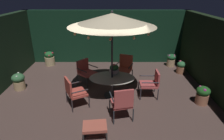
# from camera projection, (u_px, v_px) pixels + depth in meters

# --- Properties ---
(ground_plane) EXTENTS (7.95, 7.39, 0.02)m
(ground_plane) POSITION_uv_depth(u_px,v_px,m) (104.00, 96.00, 6.63)
(ground_plane) COLOR #503C36
(hedge_backdrop_rear) EXTENTS (7.95, 0.30, 2.55)m
(hedge_backdrop_rear) POSITION_uv_depth(u_px,v_px,m) (107.00, 37.00, 9.40)
(hedge_backdrop_rear) COLOR black
(hedge_backdrop_rear) RESTS_ON ground_plane
(hedge_backdrop_right) EXTENTS (0.30, 7.39, 2.55)m
(hedge_backdrop_right) POSITION_uv_depth(u_px,v_px,m) (222.00, 62.00, 6.13)
(hedge_backdrop_right) COLOR black
(hedge_backdrop_right) RESTS_ON ground_plane
(patio_dining_table) EXTENTS (1.54, 1.12, 0.71)m
(patio_dining_table) POSITION_uv_depth(u_px,v_px,m) (112.00, 81.00, 6.45)
(patio_dining_table) COLOR #2D2C30
(patio_dining_table) RESTS_ON ground_plane
(patio_umbrella) EXTENTS (2.68, 2.68, 2.87)m
(patio_umbrella) POSITION_uv_depth(u_px,v_px,m) (112.00, 20.00, 5.66)
(patio_umbrella) COLOR #322B35
(patio_umbrella) RESTS_ON ground_plane
(centerpiece_planter) EXTENTS (0.34, 0.34, 0.40)m
(centerpiece_planter) POSITION_uv_depth(u_px,v_px,m) (114.00, 69.00, 6.50)
(centerpiece_planter) COLOR silver
(centerpiece_planter) RESTS_ON patio_dining_table
(patio_chair_north) EXTENTS (0.84, 0.84, 0.97)m
(patio_chair_north) POSITION_uv_depth(u_px,v_px,m) (86.00, 70.00, 7.27)
(patio_chair_north) COLOR #2A312E
(patio_chair_north) RESTS_ON ground_plane
(patio_chair_northeast) EXTENTS (0.80, 0.83, 0.96)m
(patio_chair_northeast) POSITION_uv_depth(u_px,v_px,m) (74.00, 91.00, 5.87)
(patio_chair_northeast) COLOR #312A2C
(patio_chair_northeast) RESTS_ON ground_plane
(patio_chair_east) EXTENTS (0.69, 0.70, 1.02)m
(patio_chair_east) POSITION_uv_depth(u_px,v_px,m) (122.00, 102.00, 5.23)
(patio_chair_east) COLOR #2B3034
(patio_chair_east) RESTS_ON ground_plane
(patio_chair_southeast) EXTENTS (0.62, 0.59, 0.91)m
(patio_chair_southeast) POSITION_uv_depth(u_px,v_px,m) (151.00, 82.00, 6.45)
(patio_chair_southeast) COLOR #2F2A32
(patio_chair_southeast) RESTS_ON ground_plane
(patio_chair_south) EXTENTS (0.77, 0.77, 1.04)m
(patio_chair_south) POSITION_uv_depth(u_px,v_px,m) (125.00, 67.00, 7.60)
(patio_chair_south) COLOR #2B2F2E
(patio_chair_south) RESTS_ON ground_plane
(ottoman_footrest) EXTENTS (0.63, 0.50, 0.37)m
(ottoman_footrest) POSITION_uv_depth(u_px,v_px,m) (95.00, 127.00, 4.67)
(ottoman_footrest) COLOR #2C2E2D
(ottoman_footrest) RESTS_ON ground_plane
(potted_plant_left_far) EXTENTS (0.42, 0.42, 0.60)m
(potted_plant_left_far) POSITION_uv_depth(u_px,v_px,m) (171.00, 60.00, 9.14)
(potted_plant_left_far) COLOR tan
(potted_plant_left_far) RESTS_ON ground_plane
(potted_plant_right_far) EXTENTS (0.46, 0.46, 0.62)m
(potted_plant_right_far) POSITION_uv_depth(u_px,v_px,m) (19.00, 81.00, 6.99)
(potted_plant_right_far) COLOR tan
(potted_plant_right_far) RESTS_ON ground_plane
(potted_plant_back_left) EXTENTS (0.38, 0.38, 0.55)m
(potted_plant_back_left) POSITION_uv_depth(u_px,v_px,m) (181.00, 67.00, 8.38)
(potted_plant_back_left) COLOR #9F6546
(potted_plant_back_left) RESTS_ON ground_plane
(potted_plant_back_center) EXTENTS (0.46, 0.46, 0.68)m
(potted_plant_back_center) POSITION_uv_depth(u_px,v_px,m) (50.00, 59.00, 9.25)
(potted_plant_back_center) COLOR tan
(potted_plant_back_center) RESTS_ON ground_plane
(potted_plant_left_near) EXTENTS (0.43, 0.43, 0.61)m
(potted_plant_left_near) POSITION_uv_depth(u_px,v_px,m) (203.00, 95.00, 6.09)
(potted_plant_left_near) COLOR #A5674A
(potted_plant_left_near) RESTS_ON ground_plane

